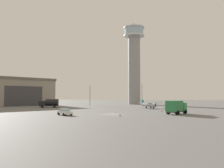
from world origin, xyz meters
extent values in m
plane|color=#60605E|center=(0.00, 0.00, 0.00)|extent=(400.00, 400.00, 0.00)
cylinder|color=gray|center=(5.60, 62.76, 17.24)|extent=(6.06, 6.06, 34.47)
cylinder|color=silver|center=(5.60, 62.76, 34.77)|extent=(10.49, 10.49, 0.60)
cylinder|color=#99B7C6|center=(5.60, 62.76, 36.86)|extent=(9.65, 9.65, 3.58)
cylinder|color=silver|center=(5.60, 62.76, 38.90)|extent=(10.49, 10.49, 0.50)
cylinder|color=#38383D|center=(5.60, 62.76, 41.15)|extent=(0.16, 0.16, 4.00)
cube|color=gray|center=(-47.77, 46.10, 5.46)|extent=(35.05, 35.20, 10.93)
cube|color=#625C52|center=(-47.77, 46.10, 11.43)|extent=(35.89, 36.05, 1.00)
cube|color=#38383A|center=(-39.92, 38.53, 4.10)|extent=(10.81, 11.19, 8.19)
cylinder|color=#B7BABF|center=(10.12, 25.61, 1.15)|extent=(4.57, 5.33, 1.17)
cone|color=#38383D|center=(12.09, 23.13, 1.15)|extent=(1.17, 1.17, 0.82)
cube|color=#38383D|center=(12.09, 23.13, 1.15)|extent=(0.11, 0.10, 1.79)
cube|color=#B7BABF|center=(10.30, 25.39, 1.83)|extent=(8.26, 6.97, 0.19)
cylinder|color=teal|center=(9.12, 24.45, 1.44)|extent=(0.77, 0.64, 1.28)
cylinder|color=teal|center=(11.48, 26.32, 1.44)|extent=(0.77, 0.64, 1.28)
cube|color=#99B7C6|center=(10.83, 24.72, 1.47)|extent=(1.38, 1.39, 0.66)
cone|color=#B7BABF|center=(8.15, 28.09, 1.24)|extent=(1.51, 1.58, 0.88)
cube|color=teal|center=(8.15, 28.09, 2.00)|extent=(0.73, 0.88, 1.60)
cube|color=#B7BABF|center=(8.15, 28.09, 1.39)|extent=(2.74, 2.42, 0.09)
cylinder|color=black|center=(11.53, 23.84, 0.28)|extent=(0.54, 0.47, 0.57)
cylinder|color=black|center=(9.19, 25.11, 0.28)|extent=(0.54, 0.47, 0.57)
cylinder|color=black|center=(10.82, 26.40, 0.28)|extent=(0.54, 0.47, 0.57)
cube|color=#38383D|center=(-24.79, 26.71, 0.62)|extent=(6.82, 3.24, 0.24)
cube|color=black|center=(-27.11, 26.27, 1.56)|extent=(2.28, 2.85, 1.64)
cube|color=#99B7C6|center=(-27.95, 26.11, 1.89)|extent=(0.49, 2.14, 0.82)
cylinder|color=black|center=(-23.75, 26.91, 1.89)|extent=(4.77, 3.09, 2.30)
cylinder|color=black|center=(-26.83, 25.16, 0.50)|extent=(0.46, 1.03, 1.00)
cylinder|color=black|center=(-27.26, 27.40, 0.50)|extent=(0.46, 1.03, 1.00)
cylinder|color=black|center=(-22.65, 25.96, 0.50)|extent=(0.46, 1.03, 1.00)
cylinder|color=black|center=(-23.08, 28.21, 0.50)|extent=(0.46, 1.03, 1.00)
cube|color=#38383D|center=(14.47, 1.59, 0.62)|extent=(5.16, 6.11, 0.24)
cube|color=#287A42|center=(15.78, 3.39, 1.63)|extent=(2.94, 2.79, 1.79)
cube|color=#99B7C6|center=(16.25, 4.04, 1.99)|extent=(1.68, 1.25, 0.89)
cube|color=#287A42|center=(13.88, 0.77, 1.89)|extent=(4.35, 4.75, 2.30)
cylinder|color=black|center=(14.88, 3.96, 0.50)|extent=(0.97, 0.81, 1.00)
cylinder|color=black|center=(16.61, 2.71, 0.50)|extent=(0.97, 0.81, 1.00)
cylinder|color=black|center=(12.52, 0.72, 0.50)|extent=(0.97, 0.81, 1.00)
cylinder|color=black|center=(14.25, -0.54, 0.50)|extent=(0.97, 0.81, 1.00)
cube|color=white|center=(-9.71, -3.47, 0.59)|extent=(3.96, 4.17, 0.55)
cube|color=#99B7C6|center=(-9.85, -3.32, 1.12)|extent=(2.66, 2.72, 0.50)
cylinder|color=black|center=(-8.24, -3.94, 0.32)|extent=(0.60, 0.56, 0.64)
cylinder|color=black|center=(-9.43, -5.00, 0.32)|extent=(0.60, 0.56, 0.64)
cylinder|color=black|center=(-10.00, -1.95, 0.32)|extent=(0.60, 0.56, 0.64)
cylinder|color=black|center=(-11.19, -3.00, 0.32)|extent=(0.60, 0.56, 0.64)
cylinder|color=#38383D|center=(8.93, 50.99, 4.62)|extent=(0.18, 0.18, 9.24)
sphere|color=#F9E5B2|center=(8.93, 50.99, 9.46)|extent=(0.44, 0.44, 0.44)
cylinder|color=#38383D|center=(-13.80, 46.07, 4.28)|extent=(0.18, 0.18, 8.57)
sphere|color=#F9E5B2|center=(-13.80, 46.07, 8.79)|extent=(0.44, 0.44, 0.44)
cube|color=black|center=(12.25, 9.59, 0.02)|extent=(0.36, 0.36, 0.04)
cone|color=orange|center=(12.25, 9.59, 0.34)|extent=(0.30, 0.30, 0.61)
cylinder|color=white|center=(12.25, 9.59, 0.37)|extent=(0.21, 0.21, 0.08)
cube|color=black|center=(2.03, -4.16, 0.02)|extent=(0.36, 0.36, 0.04)
cone|color=orange|center=(2.03, -4.16, 0.31)|extent=(0.30, 0.30, 0.54)
cylinder|color=white|center=(2.03, -4.16, 0.34)|extent=(0.21, 0.21, 0.08)
camera|label=1|loc=(4.55, -49.99, 4.05)|focal=35.79mm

